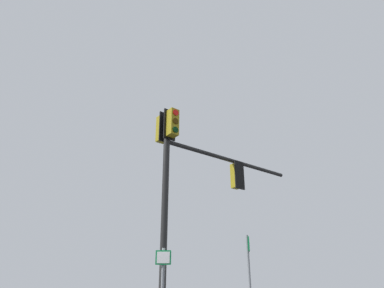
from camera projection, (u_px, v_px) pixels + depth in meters
The scene contains 2 objects.
signal_mast_assembly at pixel (190, 175), 11.06m from camera, with size 3.39×5.39×7.00m.
route_sign_primary at pixel (250, 281), 9.13m from camera, with size 0.33×0.14×3.00m.
Camera 1 is at (-9.04, -0.06, 1.68)m, focal length 32.01 mm.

